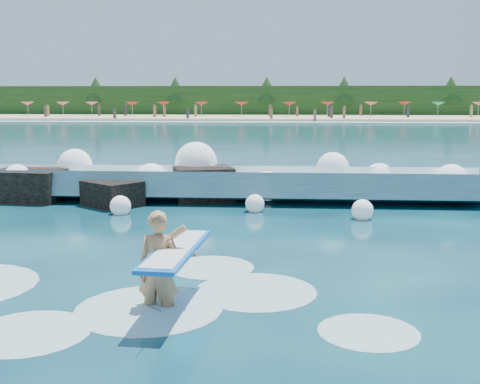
{
  "coord_description": "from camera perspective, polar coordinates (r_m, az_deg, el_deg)",
  "views": [
    {
      "loc": [
        2.48,
        -11.64,
        3.39
      ],
      "look_at": [
        1.5,
        2.0,
        1.2
      ],
      "focal_mm": 45.0,
      "sensor_mm": 36.0,
      "label": 1
    }
  ],
  "objects": [
    {
      "name": "breaking_wave",
      "position": [
        19.81,
        -0.85,
        0.65
      ],
      "size": [
        15.98,
        2.58,
        1.38
      ],
      "color": "teal",
      "rests_on": "ground"
    },
    {
      "name": "ground",
      "position": [
        12.37,
        -7.67,
        -6.89
      ],
      "size": [
        200.0,
        200.0,
        0.0
      ],
      "primitive_type": "plane",
      "color": "#07233D",
      "rests_on": "ground"
    },
    {
      "name": "beach_umbrellas",
      "position": [
        91.39,
        2.62,
        8.37
      ],
      "size": [
        110.88,
        6.52,
        0.5
      ],
      "color": "red",
      "rests_on": "ground"
    },
    {
      "name": "surfer_with_board",
      "position": [
        9.73,
        -7.34,
        -6.97
      ],
      "size": [
        1.05,
        3.04,
        1.92
      ],
      "color": "#AA794F",
      "rests_on": "ground"
    },
    {
      "name": "rock_cluster",
      "position": [
        19.94,
        -12.43,
        0.28
      ],
      "size": [
        7.97,
        3.19,
        1.29
      ],
      "color": "black",
      "rests_on": "ground"
    },
    {
      "name": "wet_band",
      "position": [
        78.75,
        2.32,
        6.65
      ],
      "size": [
        140.0,
        5.0,
        0.08
      ],
      "primitive_type": "cube",
      "color": "silver",
      "rests_on": "ground"
    },
    {
      "name": "beach",
      "position": [
        89.73,
        2.55,
        7.05
      ],
      "size": [
        140.0,
        20.0,
        0.4
      ],
      "primitive_type": "cube",
      "color": "tan",
      "rests_on": "ground"
    },
    {
      "name": "beachgoers",
      "position": [
        87.49,
        -4.59,
        7.58
      ],
      "size": [
        99.49,
        12.85,
        1.93
      ],
      "color": "#3F332D",
      "rests_on": "ground"
    },
    {
      "name": "treeline",
      "position": [
        99.67,
        2.72,
        8.57
      ],
      "size": [
        140.0,
        4.0,
        5.0
      ],
      "primitive_type": "cube",
      "color": "black",
      "rests_on": "ground"
    },
    {
      "name": "surf_foam",
      "position": [
        10.72,
        -13.14,
        -9.57
      ],
      "size": [
        9.27,
        5.33,
        0.14
      ],
      "color": "silver",
      "rests_on": "ground"
    },
    {
      "name": "wave_spray",
      "position": [
        19.74,
        -1.26,
        1.78
      ],
      "size": [
        14.84,
        4.54,
        1.93
      ],
      "color": "white",
      "rests_on": "ground"
    }
  ]
}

